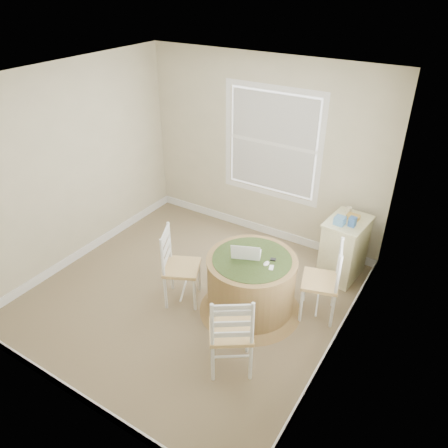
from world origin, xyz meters
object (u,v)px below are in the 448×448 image
Objects in this scene: chair_right at (320,281)px; laptop at (246,254)px; chair_left at (182,267)px; chair_near at (231,331)px; corner_chest at (344,248)px; round_table at (251,283)px.

chair_right is 2.37× the size of laptop.
chair_left is 1.18m from chair_near.
laptop reaches higher than corner_chest.
corner_chest is at bearing -136.37° from chair_near.
laptop is at bearing -94.57° from chair_left.
corner_chest is (1.46, 1.49, -0.06)m from chair_left.
chair_near is 2.37× the size of laptop.
chair_left is 2.09m from corner_chest.
corner_chest is (0.67, 1.22, 0.01)m from round_table.
chair_right is 1.15× the size of corner_chest.
round_table is 0.37m from laptop.
laptop is (-0.08, 0.01, 0.36)m from round_table.
chair_near is at bearing -145.62° from chair_left.
corner_chest is (0.75, 1.21, -0.35)m from laptop.
chair_left is 2.37× the size of laptop.
round_table is 0.83m from chair_left.
chair_left is at bearing -63.96° from chair_near.
laptop reaches higher than round_table.
chair_left and chair_right have the same top height.
laptop is 1.47m from corner_chest.
chair_near and chair_right have the same top height.
laptop is 0.49× the size of corner_chest.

